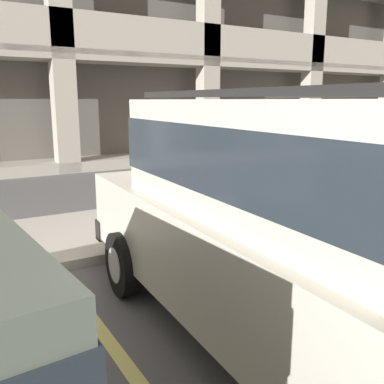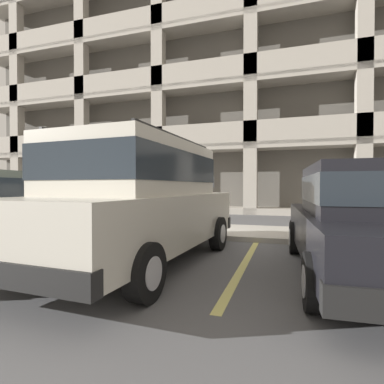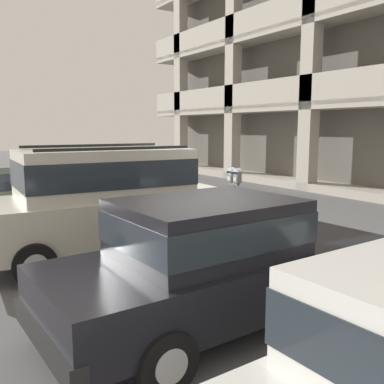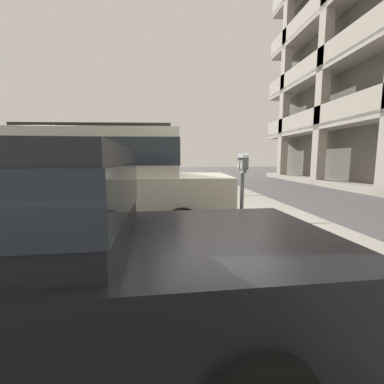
{
  "view_description": "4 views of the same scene",
  "coord_description": "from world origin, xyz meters",
  "px_view_note": "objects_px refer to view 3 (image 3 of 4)",
  "views": [
    {
      "loc": [
        -2.5,
        -4.6,
        1.97
      ],
      "look_at": [
        -0.33,
        -0.95,
        1.05
      ],
      "focal_mm": 40.0,
      "sensor_mm": 36.0,
      "label": 1
    },
    {
      "loc": [
        2.11,
        -6.62,
        1.25
      ],
      "look_at": [
        0.33,
        -1.03,
        1.16
      ],
      "focal_mm": 28.0,
      "sensor_mm": 36.0,
      "label": 2
    },
    {
      "loc": [
        7.09,
        -5.03,
        2.35
      ],
      "look_at": [
        0.07,
        -0.55,
        1.09
      ],
      "focal_mm": 40.0,
      "sensor_mm": 36.0,
      "label": 3
    },
    {
      "loc": [
        4.94,
        -1.02,
        1.45
      ],
      "look_at": [
        0.24,
        -0.59,
        0.84
      ],
      "focal_mm": 24.0,
      "sensor_mm": 36.0,
      "label": 4
    }
  ],
  "objects_px": {
    "silver_suv": "(107,198)",
    "parking_meter_near": "(234,185)",
    "dark_hatchback": "(219,258)",
    "red_sedan": "(45,194)"
  },
  "relations": [
    {
      "from": "silver_suv",
      "to": "parking_meter_near",
      "type": "xyz_separation_m",
      "value": [
        0.44,
        2.58,
        0.09
      ]
    },
    {
      "from": "parking_meter_near",
      "to": "dark_hatchback",
      "type": "bearing_deg",
      "value": -40.67
    },
    {
      "from": "dark_hatchback",
      "to": "parking_meter_near",
      "type": "height_order",
      "value": "parking_meter_near"
    },
    {
      "from": "silver_suv",
      "to": "red_sedan",
      "type": "height_order",
      "value": "silver_suv"
    },
    {
      "from": "red_sedan",
      "to": "dark_hatchback",
      "type": "height_order",
      "value": "same"
    },
    {
      "from": "red_sedan",
      "to": "dark_hatchback",
      "type": "bearing_deg",
      "value": -0.3
    },
    {
      "from": "silver_suv",
      "to": "parking_meter_near",
      "type": "bearing_deg",
      "value": 83.24
    },
    {
      "from": "dark_hatchback",
      "to": "parking_meter_near",
      "type": "xyz_separation_m",
      "value": [
        -2.87,
        2.47,
        0.36
      ]
    },
    {
      "from": "silver_suv",
      "to": "red_sedan",
      "type": "bearing_deg",
      "value": -169.49
    },
    {
      "from": "silver_suv",
      "to": "dark_hatchback",
      "type": "bearing_deg",
      "value": 4.72
    }
  ]
}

